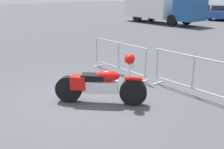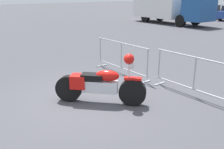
% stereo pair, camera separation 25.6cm
% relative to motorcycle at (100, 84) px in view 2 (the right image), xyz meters
% --- Properties ---
extents(ground_plane, '(120.00, 120.00, 0.00)m').
position_rel_motorcycle_xyz_m(ground_plane, '(-0.37, -0.20, -0.49)').
color(ground_plane, '#424247').
extents(motorcycle, '(1.90, 1.53, 1.28)m').
position_rel_motorcycle_xyz_m(motorcycle, '(0.00, 0.00, 0.00)').
color(motorcycle, black).
rests_on(motorcycle, ground).
extents(crowd_barrier_near, '(2.52, 0.65, 1.07)m').
position_rel_motorcycle_xyz_m(crowd_barrier_near, '(-1.34, 2.07, 0.07)').
color(crowd_barrier_near, '#9EA0A5').
rests_on(crowd_barrier_near, ground).
extents(crowd_barrier_far, '(2.52, 0.65, 1.07)m').
position_rel_motorcycle_xyz_m(crowd_barrier_far, '(1.34, 2.07, 0.07)').
color(crowd_barrier_far, '#9EA0A5').
rests_on(crowd_barrier_far, ground).
extents(box_truck, '(7.94, 3.30, 2.98)m').
position_rel_motorcycle_xyz_m(box_truck, '(-9.26, 15.74, 1.15)').
color(box_truck, white).
rests_on(box_truck, ground).
extents(parked_car_maroon, '(1.88, 4.37, 1.47)m').
position_rel_motorcycle_xyz_m(parked_car_maroon, '(-11.45, 22.78, 0.26)').
color(parked_car_maroon, maroon).
rests_on(parked_car_maroon, ground).
extents(parked_car_black, '(1.81, 4.20, 1.41)m').
position_rel_motorcycle_xyz_m(parked_car_black, '(-8.83, 22.91, 0.23)').
color(parked_car_black, black).
rests_on(parked_car_black, ground).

